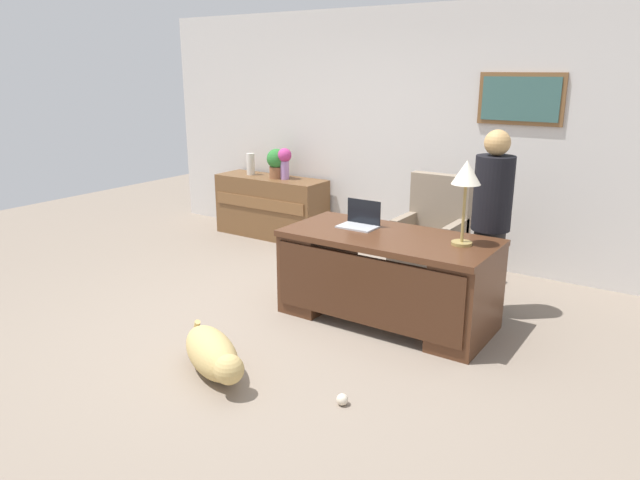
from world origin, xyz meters
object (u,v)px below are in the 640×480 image
at_px(laptop, 360,220).
at_px(dog_toy_ball, 342,399).
at_px(dog_toy_bone, 200,339).
at_px(vase_with_flowers, 285,160).
at_px(vase_empty, 251,164).
at_px(dog_lying, 213,354).
at_px(armchair, 432,237).
at_px(person_standing, 491,223).
at_px(desk, 386,275).
at_px(desk_lamp, 466,178).
at_px(potted_plant, 277,162).
at_px(credenza, 271,207).

bearing_deg(laptop, dog_toy_ball, -63.37).
bearing_deg(laptop, dog_toy_bone, -117.83).
xyz_separation_m(vase_with_flowers, vase_empty, (-0.54, 0.00, -0.09)).
height_order(dog_lying, vase_empty, vase_empty).
xyz_separation_m(armchair, person_standing, (0.68, -0.41, 0.33)).
bearing_deg(armchair, person_standing, -30.82).
height_order(desk, vase_with_flowers, vase_with_flowers).
bearing_deg(vase_empty, dog_toy_ball, -42.14).
height_order(desk, desk_lamp, desk_lamp).
bearing_deg(dog_toy_bone, dog_lying, -34.76).
bearing_deg(potted_plant, dog_toy_ball, -46.21).
distance_m(person_standing, dog_lying, 2.50).
distance_m(dog_lying, vase_with_flowers, 3.53).
relative_size(dog_lying, vase_with_flowers, 2.14).
xyz_separation_m(laptop, dog_toy_bone, (-0.68, -1.29, -0.78)).
xyz_separation_m(person_standing, desk_lamp, (-0.05, -0.52, 0.45)).
relative_size(desk, dog_toy_bone, 10.62).
height_order(laptop, potted_plant, potted_plant).
distance_m(person_standing, vase_with_flowers, 3.01).
bearing_deg(desk_lamp, vase_with_flowers, 152.80).
distance_m(person_standing, laptop, 1.09).
xyz_separation_m(desk, desk_lamp, (0.59, 0.10, 0.86)).
distance_m(desk, laptop, 0.53).
bearing_deg(dog_lying, armchair, 78.27).
relative_size(desk_lamp, potted_plant, 1.81).
bearing_deg(dog_toy_ball, potted_plant, 133.79).
distance_m(desk_lamp, dog_toy_bone, 2.39).
relative_size(person_standing, desk_lamp, 2.43).
bearing_deg(credenza, person_standing, -16.71).
bearing_deg(credenza, dog_lying, -58.11).
relative_size(desk_lamp, vase_empty, 2.40).
height_order(laptop, desk_lamp, desk_lamp).
distance_m(potted_plant, dog_toy_ball, 4.04).
relative_size(vase_with_flowers, potted_plant, 1.05).
bearing_deg(dog_toy_bone, potted_plant, 116.17).
bearing_deg(laptop, armchair, 72.20).
bearing_deg(desk, desk_lamp, 9.24).
relative_size(person_standing, dog_toy_ball, 20.80).
bearing_deg(desk, dog_lying, -110.74).
bearing_deg(desk_lamp, vase_empty, 156.69).
bearing_deg(armchair, vase_with_flowers, 166.62).
bearing_deg(vase_with_flowers, dog_lying, -61.26).
height_order(person_standing, dog_toy_ball, person_standing).
bearing_deg(dog_toy_ball, laptop, 116.63).
height_order(desk, dog_toy_ball, desk).
height_order(dog_toy_ball, dog_toy_bone, dog_toy_ball).
height_order(vase_with_flowers, dog_toy_bone, vase_with_flowers).
bearing_deg(desk, credenza, 147.72).
xyz_separation_m(armchair, vase_empty, (-2.71, 0.52, 0.41)).
bearing_deg(credenza, armchair, -12.14).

